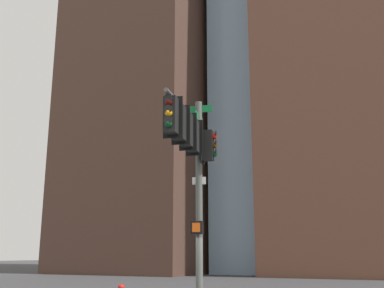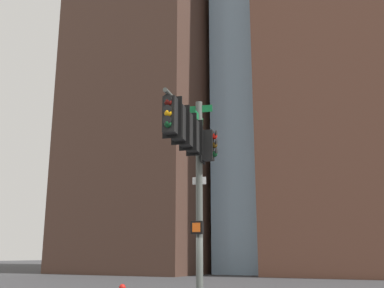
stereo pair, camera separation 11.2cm
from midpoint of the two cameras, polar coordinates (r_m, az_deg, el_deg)
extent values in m
cylinder|color=#4C514C|center=(14.80, 0.67, -7.72)|extent=(0.22, 0.22, 7.01)
cylinder|color=#4C514C|center=(13.63, -1.20, 4.27)|extent=(3.56, 0.84, 0.12)
cylinder|color=#4C514C|center=(14.57, 0.03, 1.25)|extent=(1.03, 0.29, 0.75)
cube|color=#0F6B33|center=(15.46, 0.64, 4.36)|extent=(0.21, 0.91, 0.24)
cube|color=#0F6B33|center=(15.38, 0.64, 3.30)|extent=(0.99, 0.23, 0.24)
cube|color=white|center=(14.90, 0.66, -4.61)|extent=(0.12, 0.45, 0.24)
cube|color=black|center=(14.42, -0.11, 0.96)|extent=(0.40, 0.40, 1.00)
cube|color=black|center=(14.60, 0.08, 0.78)|extent=(0.15, 0.54, 1.16)
sphere|color=red|center=(14.30, -0.31, 2.32)|extent=(0.20, 0.20, 0.20)
cylinder|color=black|center=(14.27, -0.38, 2.74)|extent=(0.09, 0.23, 0.23)
sphere|color=#4C330A|center=(14.23, -0.32, 1.16)|extent=(0.20, 0.20, 0.20)
cylinder|color=black|center=(14.19, -0.38, 1.57)|extent=(0.09, 0.23, 0.23)
sphere|color=#0A3819|center=(14.15, -0.32, -0.02)|extent=(0.20, 0.20, 0.20)
cylinder|color=black|center=(14.11, -0.39, 0.40)|extent=(0.09, 0.23, 0.23)
cube|color=black|center=(13.69, -0.94, 1.75)|extent=(0.40, 0.40, 1.00)
cube|color=black|center=(13.86, -0.73, 1.55)|extent=(0.15, 0.54, 1.16)
sphere|color=#470A07|center=(13.58, -1.17, 3.19)|extent=(0.20, 0.20, 0.20)
cylinder|color=black|center=(13.55, -1.24, 3.63)|extent=(0.09, 0.23, 0.23)
sphere|color=#4C330A|center=(13.50, -1.18, 1.97)|extent=(0.20, 0.20, 0.20)
cylinder|color=black|center=(13.46, -1.25, 2.41)|extent=(0.09, 0.23, 0.23)
sphere|color=green|center=(13.42, -1.18, 0.74)|extent=(0.20, 0.20, 0.20)
cylinder|color=black|center=(13.38, -1.26, 1.18)|extent=(0.09, 0.23, 0.23)
cube|color=black|center=(12.96, -1.88, 2.63)|extent=(0.40, 0.40, 1.00)
cube|color=black|center=(13.14, -1.64, 2.41)|extent=(0.15, 0.54, 1.16)
sphere|color=#470A07|center=(12.86, -2.13, 4.16)|extent=(0.20, 0.20, 0.20)
cylinder|color=black|center=(12.83, -2.21, 4.63)|extent=(0.09, 0.23, 0.23)
sphere|color=#4C330A|center=(12.77, -2.14, 2.88)|extent=(0.20, 0.20, 0.20)
cylinder|color=black|center=(12.74, -2.22, 3.34)|extent=(0.09, 0.23, 0.23)
sphere|color=green|center=(12.69, -2.15, 1.58)|extent=(0.20, 0.20, 0.20)
cylinder|color=black|center=(12.66, -2.23, 2.04)|extent=(0.09, 0.23, 0.23)
cube|color=black|center=(12.24, -2.92, 3.61)|extent=(0.40, 0.40, 1.00)
cube|color=black|center=(12.42, -2.65, 3.36)|extent=(0.15, 0.54, 1.16)
sphere|color=#470A07|center=(12.15, -3.19, 5.24)|extent=(0.20, 0.20, 0.20)
cylinder|color=black|center=(12.12, -3.28, 5.74)|extent=(0.09, 0.23, 0.23)
sphere|color=#F29E0C|center=(12.06, -3.21, 3.89)|extent=(0.20, 0.20, 0.20)
cylinder|color=black|center=(12.03, -3.30, 4.39)|extent=(0.09, 0.23, 0.23)
sphere|color=#0A3819|center=(11.97, -3.23, 2.52)|extent=(0.20, 0.20, 0.20)
cylinder|color=black|center=(11.94, -3.32, 3.02)|extent=(0.09, 0.23, 0.23)
cube|color=black|center=(15.05, 1.80, -0.20)|extent=(0.40, 0.40, 1.00)
cube|color=black|center=(15.09, 1.10, -0.25)|extent=(0.54, 0.15, 1.16)
sphere|color=red|center=(15.08, 2.55, 0.95)|extent=(0.20, 0.20, 0.20)
cylinder|color=black|center=(15.09, 2.79, 1.30)|extent=(0.23, 0.09, 0.23)
sphere|color=#4C330A|center=(15.01, 2.56, -0.16)|extent=(0.20, 0.20, 0.20)
cylinder|color=black|center=(15.02, 2.80, 0.19)|extent=(0.23, 0.09, 0.23)
sphere|color=#0A3819|center=(14.94, 2.58, -1.28)|extent=(0.20, 0.20, 0.20)
cylinder|color=black|center=(14.95, 2.82, -0.93)|extent=(0.23, 0.09, 0.23)
cube|color=black|center=(14.49, 0.43, -10.39)|extent=(0.32, 0.40, 0.40)
cube|color=#EA5914|center=(14.36, 0.29, -10.37)|extent=(0.07, 0.25, 0.28)
sphere|color=red|center=(18.59, -9.00, -17.27)|extent=(0.26, 0.26, 0.26)
cube|color=brown|center=(54.53, 21.05, 7.88)|extent=(23.02, 19.63, 42.08)
cube|color=#4C3328|center=(59.05, -3.65, 8.16)|extent=(22.67, 15.60, 47.55)
camera|label=1|loc=(0.06, -90.23, 0.05)|focal=42.74mm
camera|label=2|loc=(0.06, 89.77, -0.05)|focal=42.74mm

